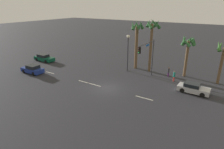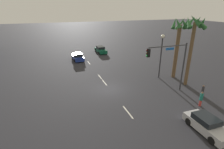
% 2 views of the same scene
% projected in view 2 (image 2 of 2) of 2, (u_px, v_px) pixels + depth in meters
% --- Properties ---
extents(ground_plane, '(220.00, 220.00, 0.00)m').
position_uv_depth(ground_plane, '(109.00, 89.00, 23.15)').
color(ground_plane, '#28282D').
extents(lane_stripe_0, '(2.51, 0.14, 0.01)m').
position_uv_depth(lane_stripe_0, '(83.00, 55.00, 38.93)').
color(lane_stripe_0, silver).
rests_on(lane_stripe_0, ground_plane).
extents(lane_stripe_1, '(2.07, 0.14, 0.01)m').
position_uv_depth(lane_stripe_1, '(89.00, 63.00, 33.87)').
color(lane_stripe_1, silver).
rests_on(lane_stripe_1, ground_plane).
extents(lane_stripe_2, '(1.90, 0.14, 0.01)m').
position_uv_depth(lane_stripe_2, '(100.00, 77.00, 27.09)').
color(lane_stripe_2, silver).
rests_on(lane_stripe_2, ground_plane).
extents(lane_stripe_3, '(2.19, 0.14, 0.01)m').
position_uv_depth(lane_stripe_3, '(104.00, 82.00, 25.10)').
color(lane_stripe_3, silver).
rests_on(lane_stripe_3, ground_plane).
extents(lane_stripe_4, '(2.44, 0.14, 0.01)m').
position_uv_depth(lane_stripe_4, '(128.00, 112.00, 18.02)').
color(lane_stripe_4, silver).
rests_on(lane_stripe_4, ground_plane).
extents(car_0, '(4.18, 1.92, 1.36)m').
position_uv_depth(car_0, '(207.00, 125.00, 15.08)').
color(car_0, '#B7B7BC').
rests_on(car_0, ground_plane).
extents(car_1, '(4.21, 2.05, 1.46)m').
position_uv_depth(car_1, '(78.00, 57.00, 35.32)').
color(car_1, navy).
rests_on(car_1, ground_plane).
extents(car_2, '(4.73, 1.94, 1.43)m').
position_uv_depth(car_2, '(101.00, 50.00, 41.23)').
color(car_2, '#0F5138').
rests_on(car_2, ground_plane).
extents(traffic_signal, '(0.37, 5.43, 6.17)m').
position_uv_depth(traffic_signal, '(172.00, 60.00, 20.81)').
color(traffic_signal, '#38383D').
rests_on(traffic_signal, ground_plane).
extents(streetlamp, '(0.56, 0.56, 6.52)m').
position_uv_depth(streetlamp, '(162.00, 48.00, 25.20)').
color(streetlamp, '#2D2D33').
rests_on(streetlamp, ground_plane).
extents(pedestrian_0, '(0.41, 0.41, 1.72)m').
position_uv_depth(pedestrian_0, '(201.00, 99.00, 18.83)').
color(pedestrian_0, '#BF3833').
rests_on(pedestrian_0, ground_plane).
extents(pedestrian_1, '(0.42, 0.42, 1.64)m').
position_uv_depth(pedestrian_1, '(203.00, 91.00, 20.58)').
color(pedestrian_1, '#59266B').
rests_on(pedestrian_1, ground_plane).
extents(palm_tree_1, '(2.38, 2.66, 9.38)m').
position_uv_depth(palm_tree_1, '(194.00, 34.00, 21.93)').
color(palm_tree_1, brown).
rests_on(palm_tree_1, ground_plane).
extents(palm_tree_2, '(2.49, 2.54, 8.85)m').
position_uv_depth(palm_tree_2, '(179.00, 38.00, 24.94)').
color(palm_tree_2, brown).
rests_on(palm_tree_2, ground_plane).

